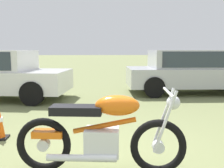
# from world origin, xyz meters

# --- Properties ---
(ground_plane) EXTENTS (120.00, 120.00, 0.00)m
(ground_plane) POSITION_xyz_m (0.00, 0.00, 0.00)
(ground_plane) COLOR olive
(motorcycle_orange) EXTENTS (2.03, 0.64, 1.02)m
(motorcycle_orange) POSITION_xyz_m (-0.02, -0.14, 0.48)
(motorcycle_orange) COLOR black
(motorcycle_orange) RESTS_ON ground
(car_silver) EXTENTS (4.12, 1.93, 1.43)m
(car_silver) POSITION_xyz_m (2.96, 5.44, 0.80)
(car_silver) COLOR #B2B5BA
(car_silver) RESTS_ON ground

